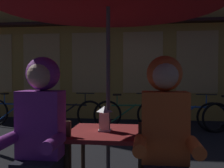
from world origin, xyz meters
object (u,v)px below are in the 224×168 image
object	(u,v)px
person_left_hooded	(40,127)
person_right_hooded	(165,130)
cafe_table	(108,142)
lantern	(105,118)
bicycle_third	(129,114)
bicycle_nearest	(14,112)
bicycle_second	(70,113)
bicycle_fourth	(188,116)

from	to	relation	value
person_left_hooded	person_right_hooded	bearing A→B (deg)	0.00
cafe_table	lantern	distance (m)	0.23
person_left_hooded	bicycle_third	world-z (taller)	person_left_hooded
cafe_table	person_right_hooded	world-z (taller)	person_right_hooded
cafe_table	bicycle_nearest	size ratio (longest dim) A/B	0.45
cafe_table	bicycle_second	xyz separation A→B (m)	(-1.44, 3.76, -0.29)
bicycle_second	lantern	bearing A→B (deg)	-69.52
bicycle_nearest	person_right_hooded	bearing A→B (deg)	-51.56
person_right_hooded	bicycle_third	distance (m)	4.30
cafe_table	person_left_hooded	world-z (taller)	person_left_hooded
person_right_hooded	bicycle_fourth	distance (m)	4.19
person_left_hooded	bicycle_third	bearing A→B (deg)	83.90
bicycle_third	bicycle_fourth	world-z (taller)	same
bicycle_third	cafe_table	bearing A→B (deg)	-89.60
bicycle_fourth	lantern	bearing A→B (deg)	-109.83
bicycle_second	person_right_hooded	bearing A→B (deg)	-65.39
lantern	person_left_hooded	xyz separation A→B (m)	(-0.45, -0.42, -0.01)
bicycle_nearest	bicycle_fourth	distance (m)	4.10
person_right_hooded	bicycle_third	size ratio (longest dim) A/B	0.84
bicycle_nearest	bicycle_second	bearing A→B (deg)	1.39
bicycle_nearest	bicycle_second	world-z (taller)	same
person_right_hooded	bicycle_nearest	bearing A→B (deg)	128.44
bicycle_second	bicycle_fourth	bearing A→B (deg)	-2.27
person_right_hooded	bicycle_second	bearing A→B (deg)	114.61
bicycle_third	bicycle_fourth	size ratio (longest dim) A/B	0.99
person_left_hooded	bicycle_nearest	bearing A→B (deg)	119.37
cafe_table	bicycle_nearest	bearing A→B (deg)	127.08
bicycle_nearest	person_left_hooded	bearing A→B (deg)	-60.63
bicycle_nearest	bicycle_third	xyz separation A→B (m)	(2.79, 0.09, 0.00)
lantern	bicycle_fourth	xyz separation A→B (m)	(1.32, 3.66, -0.51)
person_left_hooded	person_right_hooded	distance (m)	0.96
cafe_table	bicycle_nearest	distance (m)	4.68
cafe_table	person_left_hooded	distance (m)	0.67
bicycle_fourth	bicycle_second	bearing A→B (deg)	177.73
bicycle_second	bicycle_nearest	bearing A→B (deg)	-178.61
person_left_hooded	person_right_hooded	world-z (taller)	same
lantern	bicycle_nearest	distance (m)	4.68
lantern	bicycle_fourth	size ratio (longest dim) A/B	0.14
bicycle_nearest	bicycle_second	distance (m)	1.38
cafe_table	person_right_hooded	size ratio (longest dim) A/B	0.53
lantern	bicycle_nearest	bearing A→B (deg)	126.75
person_right_hooded	lantern	bearing A→B (deg)	140.40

